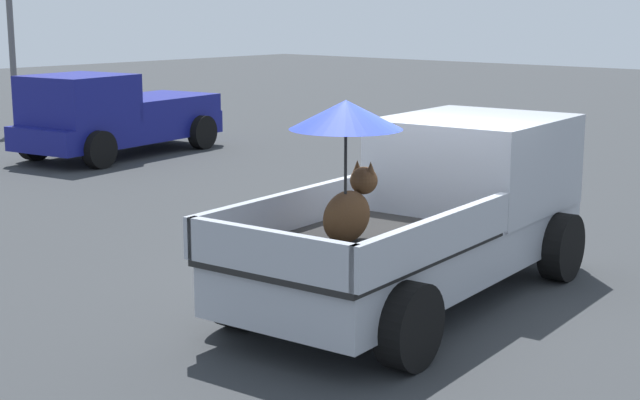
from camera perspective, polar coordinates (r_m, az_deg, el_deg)
name	(u,v)px	position (r m, az deg, el deg)	size (l,w,h in m)	color
ground_plane	(413,301)	(10.57, 5.57, -6.03)	(80.00, 80.00, 0.00)	#2D3033
pickup_truck_main	(435,209)	(10.70, 6.86, -0.52)	(5.21, 2.65, 2.30)	black
pickup_truck_red	(114,115)	(21.11, -12.21, 4.96)	(5.02, 2.74, 1.80)	black
motel_sign	(9,8)	(26.23, -18.06, 10.83)	(1.40, 0.16, 4.40)	#59595B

